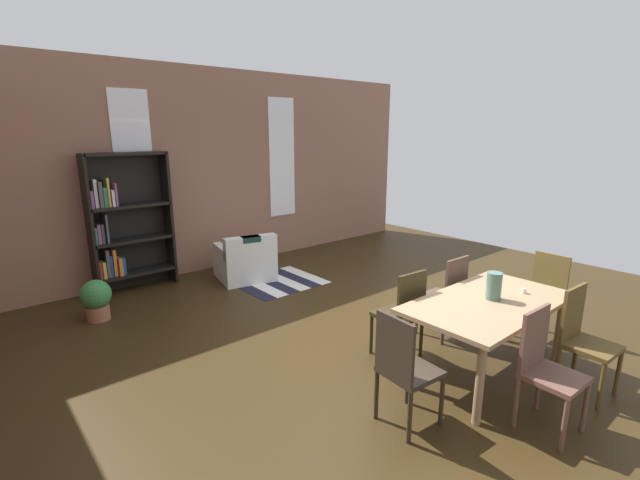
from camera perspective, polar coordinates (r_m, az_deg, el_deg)
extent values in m
plane|color=#342510|center=(5.13, 7.70, -12.54)|extent=(9.78, 9.78, 0.00)
cube|color=#92634F|center=(7.61, -13.43, 8.71)|extent=(8.52, 0.12, 3.26)
cube|color=white|center=(7.02, -22.91, 8.93)|extent=(0.55, 0.02, 2.12)
cube|color=white|center=(8.22, -4.96, 10.54)|extent=(0.55, 0.02, 2.12)
cube|color=#9C7B59|center=(4.43, 21.05, -7.58)|extent=(1.69, 0.94, 0.04)
cylinder|color=#9C7B59|center=(3.83, 19.96, -17.13)|extent=(0.07, 0.07, 0.70)
cylinder|color=#9C7B59|center=(5.07, 28.55, -10.17)|extent=(0.07, 0.07, 0.70)
cylinder|color=#9C7B59|center=(4.18, 10.91, -13.73)|extent=(0.07, 0.07, 0.70)
cylinder|color=#9C7B59|center=(5.34, 21.11, -8.18)|extent=(0.07, 0.07, 0.70)
cylinder|color=#4C7266|center=(4.43, 21.60, -5.55)|extent=(0.14, 0.14, 0.26)
cylinder|color=silver|center=(4.74, 24.92, -5.98)|extent=(0.04, 0.04, 0.05)
cube|color=#4C382E|center=(5.19, 15.36, -7.16)|extent=(0.41, 0.41, 0.04)
cube|color=#4C382E|center=(5.01, 17.26, -5.02)|extent=(0.38, 0.04, 0.50)
cylinder|color=#4C382E|center=(5.51, 14.79, -8.49)|extent=(0.04, 0.04, 0.43)
cylinder|color=#4C382E|center=(5.25, 12.42, -9.53)|extent=(0.04, 0.04, 0.43)
cylinder|color=#4C382E|center=(5.33, 17.94, -9.52)|extent=(0.04, 0.04, 0.43)
cylinder|color=#4C382E|center=(5.05, 15.65, -10.68)|extent=(0.04, 0.04, 0.43)
cube|color=brown|center=(5.50, 26.62, -6.98)|extent=(0.41, 0.41, 0.04)
cube|color=brown|center=(5.59, 27.70, -4.08)|extent=(0.04, 0.38, 0.50)
cylinder|color=brown|center=(5.50, 23.84, -9.31)|extent=(0.04, 0.04, 0.43)
cylinder|color=brown|center=(5.37, 27.28, -10.28)|extent=(0.04, 0.04, 0.43)
cylinder|color=brown|center=(5.81, 25.51, -8.27)|extent=(0.04, 0.04, 0.43)
cylinder|color=brown|center=(5.68, 28.79, -9.15)|extent=(0.04, 0.04, 0.43)
cube|color=#31281F|center=(3.66, 11.59, -16.31)|extent=(0.43, 0.43, 0.04)
cube|color=#31281F|center=(3.42, 9.62, -13.72)|extent=(0.06, 0.38, 0.50)
cylinder|color=#31281F|center=(3.80, 15.47, -19.44)|extent=(0.04, 0.04, 0.43)
cylinder|color=#31281F|center=(4.00, 11.30, -17.40)|extent=(0.04, 0.04, 0.43)
cylinder|color=#31281F|center=(3.57, 11.53, -21.63)|extent=(0.04, 0.04, 0.43)
cylinder|color=#31281F|center=(3.78, 7.32, -19.25)|extent=(0.04, 0.04, 0.43)
cube|color=brown|center=(4.60, 31.69, -11.66)|extent=(0.42, 0.42, 0.04)
cube|color=brown|center=(4.56, 29.93, -8.21)|extent=(0.38, 0.05, 0.50)
cylinder|color=brown|center=(4.50, 32.63, -15.73)|extent=(0.04, 0.04, 0.43)
cylinder|color=brown|center=(4.81, 34.17, -14.04)|extent=(0.04, 0.04, 0.43)
cylinder|color=brown|center=(4.60, 28.33, -14.47)|extent=(0.04, 0.04, 0.43)
cylinder|color=brown|center=(4.90, 30.13, -12.92)|extent=(0.04, 0.04, 0.43)
cube|color=#2F2813|center=(4.62, 9.94, -9.54)|extent=(0.43, 0.43, 0.04)
cube|color=#2F2813|center=(4.41, 11.81, -7.29)|extent=(0.38, 0.06, 0.50)
cylinder|color=#2F2813|center=(4.95, 9.79, -10.87)|extent=(0.04, 0.04, 0.43)
cylinder|color=#2F2813|center=(4.72, 6.66, -12.04)|extent=(0.04, 0.04, 0.43)
cylinder|color=#2F2813|center=(4.73, 12.97, -12.24)|extent=(0.04, 0.04, 0.43)
cylinder|color=#2F2813|center=(4.49, 9.85, -13.58)|extent=(0.04, 0.04, 0.43)
cube|color=brown|center=(3.94, 28.06, -15.43)|extent=(0.41, 0.41, 0.04)
cube|color=brown|center=(3.90, 25.97, -11.42)|extent=(0.38, 0.04, 0.50)
cylinder|color=brown|center=(3.86, 29.07, -20.28)|extent=(0.04, 0.04, 0.43)
cylinder|color=brown|center=(4.15, 31.10, -18.01)|extent=(0.04, 0.04, 0.43)
cylinder|color=brown|center=(3.97, 24.06, -18.64)|extent=(0.04, 0.04, 0.43)
cylinder|color=brown|center=(4.26, 26.42, -16.59)|extent=(0.04, 0.04, 0.43)
cube|color=black|center=(6.75, -27.63, 1.39)|extent=(0.04, 0.32, 1.99)
cube|color=black|center=(7.05, -19.06, 2.72)|extent=(0.04, 0.32, 1.99)
cube|color=black|center=(7.03, -23.64, 2.26)|extent=(1.13, 0.01, 1.99)
cube|color=black|center=(7.06, -22.67, -3.86)|extent=(1.09, 0.32, 0.04)
cube|color=#B22D28|center=(6.90, -26.73, -3.46)|extent=(0.04, 0.22, 0.24)
cube|color=gold|center=(6.91, -26.30, -3.43)|extent=(0.04, 0.24, 0.23)
cube|color=#4C4C51|center=(6.90, -25.89, -2.70)|extent=(0.05, 0.20, 0.40)
cube|color=#284C8C|center=(6.92, -25.50, -2.99)|extent=(0.03, 0.17, 0.31)
cube|color=orange|center=(6.92, -25.17, -2.62)|extent=(0.04, 0.19, 0.38)
cube|color=orange|center=(6.95, -24.62, -3.03)|extent=(0.05, 0.27, 0.26)
cube|color=#284C8C|center=(6.97, -24.20, -2.99)|extent=(0.04, 0.20, 0.25)
cube|color=black|center=(6.93, -23.05, 0.06)|extent=(1.09, 0.32, 0.04)
cube|color=#33724C|center=(6.78, -27.22, 0.54)|extent=(0.04, 0.23, 0.24)
cube|color=#8C4C8C|center=(6.78, -26.84, 0.72)|extent=(0.04, 0.21, 0.27)
cube|color=#4C4C51|center=(6.80, -26.41, 0.78)|extent=(0.04, 0.16, 0.27)
cube|color=#4C4C51|center=(6.79, -26.08, 1.38)|extent=(0.03, 0.25, 0.40)
cube|color=black|center=(6.84, -23.45, 4.11)|extent=(1.09, 0.32, 0.04)
cube|color=#8C4C8C|center=(6.69, -27.63, 4.68)|extent=(0.05, 0.22, 0.24)
cube|color=white|center=(6.70, -27.18, 5.38)|extent=(0.04, 0.17, 0.38)
cube|color=#4C4C51|center=(6.71, -26.73, 5.30)|extent=(0.04, 0.24, 0.35)
cube|color=#33724C|center=(6.73, -26.23, 5.02)|extent=(0.05, 0.22, 0.27)
cube|color=gold|center=(6.74, -25.86, 5.60)|extent=(0.03, 0.19, 0.39)
cube|color=white|center=(6.76, -25.40, 4.96)|extent=(0.04, 0.22, 0.23)
cube|color=#8C4C8C|center=(6.76, -25.12, 5.38)|extent=(0.03, 0.25, 0.32)
cube|color=black|center=(6.77, -24.05, 10.17)|extent=(1.09, 0.32, 0.04)
cube|color=silver|center=(7.07, -9.71, -3.34)|extent=(0.95, 0.95, 0.40)
cube|color=silver|center=(6.67, -8.97, -0.99)|extent=(0.82, 0.33, 0.35)
cube|color=silver|center=(7.10, -7.20, -0.85)|extent=(0.27, 0.73, 0.15)
cube|color=silver|center=(6.90, -12.48, -1.52)|extent=(0.27, 0.73, 0.15)
cube|color=#19382D|center=(6.64, -9.01, 0.13)|extent=(0.31, 0.23, 0.08)
cylinder|color=#9E6042|center=(6.16, -26.80, -8.37)|extent=(0.27, 0.27, 0.19)
sphere|color=#387F42|center=(6.08, -27.04, -6.28)|extent=(0.36, 0.36, 0.36)
cube|color=#1E1E33|center=(6.62, -9.06, -6.32)|extent=(0.21, 1.10, 0.01)
cube|color=white|center=(6.72, -7.56, -5.94)|extent=(0.21, 1.10, 0.01)
cube|color=#1E1E33|center=(6.82, -6.10, -5.58)|extent=(0.21, 1.10, 0.01)
cube|color=white|center=(6.94, -4.69, -5.22)|extent=(0.21, 1.10, 0.01)
cube|color=#1E1E33|center=(7.05, -3.33, -4.87)|extent=(0.21, 1.10, 0.01)
cube|color=white|center=(7.17, -2.01, -4.53)|extent=(0.21, 1.10, 0.01)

